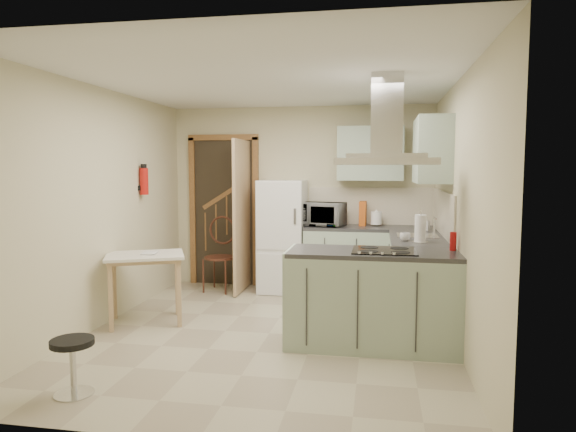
% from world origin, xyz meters
% --- Properties ---
extents(floor, '(4.20, 4.20, 0.00)m').
position_xyz_m(floor, '(0.00, 0.00, 0.00)').
color(floor, '#AEA788').
rests_on(floor, ground).
extents(ceiling, '(4.20, 4.20, 0.00)m').
position_xyz_m(ceiling, '(0.00, 0.00, 2.50)').
color(ceiling, silver).
rests_on(ceiling, back_wall).
extents(back_wall, '(3.60, 0.00, 3.60)m').
position_xyz_m(back_wall, '(0.00, 2.10, 1.25)').
color(back_wall, beige).
rests_on(back_wall, floor).
extents(left_wall, '(0.00, 4.20, 4.20)m').
position_xyz_m(left_wall, '(-1.80, 0.00, 1.25)').
color(left_wall, beige).
rests_on(left_wall, floor).
extents(right_wall, '(0.00, 4.20, 4.20)m').
position_xyz_m(right_wall, '(1.80, 0.00, 1.25)').
color(right_wall, beige).
rests_on(right_wall, floor).
extents(doorway, '(1.10, 0.12, 2.10)m').
position_xyz_m(doorway, '(-1.10, 2.07, 1.05)').
color(doorway, brown).
rests_on(doorway, floor).
extents(fridge, '(0.60, 0.60, 1.50)m').
position_xyz_m(fridge, '(-0.20, 1.80, 0.75)').
color(fridge, white).
rests_on(fridge, floor).
extents(counter_back, '(1.08, 0.60, 0.90)m').
position_xyz_m(counter_back, '(0.66, 1.80, 0.45)').
color(counter_back, '#9EB2A0').
rests_on(counter_back, floor).
extents(counter_right, '(0.60, 1.95, 0.90)m').
position_xyz_m(counter_right, '(1.50, 1.12, 0.45)').
color(counter_right, '#9EB2A0').
rests_on(counter_right, floor).
extents(splashback, '(1.68, 0.02, 0.50)m').
position_xyz_m(splashback, '(0.96, 2.09, 1.15)').
color(splashback, beige).
rests_on(splashback, counter_back).
extents(wall_cabinet_back, '(0.85, 0.35, 0.70)m').
position_xyz_m(wall_cabinet_back, '(0.95, 1.93, 1.85)').
color(wall_cabinet_back, '#9EB2A0').
rests_on(wall_cabinet_back, back_wall).
extents(wall_cabinet_right, '(0.35, 0.90, 0.70)m').
position_xyz_m(wall_cabinet_right, '(1.62, 0.85, 1.85)').
color(wall_cabinet_right, '#9EB2A0').
rests_on(wall_cabinet_right, right_wall).
extents(peninsula, '(1.55, 0.65, 0.90)m').
position_xyz_m(peninsula, '(1.02, -0.18, 0.45)').
color(peninsula, '#9EB2A0').
rests_on(peninsula, floor).
extents(hob, '(0.58, 0.50, 0.01)m').
position_xyz_m(hob, '(1.12, -0.18, 0.91)').
color(hob, black).
rests_on(hob, peninsula).
extents(extractor_hood, '(0.90, 0.55, 0.10)m').
position_xyz_m(extractor_hood, '(1.12, -0.18, 1.72)').
color(extractor_hood, silver).
rests_on(extractor_hood, ceiling).
extents(sink, '(0.45, 0.40, 0.01)m').
position_xyz_m(sink, '(1.50, 0.95, 0.91)').
color(sink, silver).
rests_on(sink, counter_right).
extents(fire_extinguisher, '(0.10, 0.10, 0.32)m').
position_xyz_m(fire_extinguisher, '(-1.74, 0.90, 1.50)').
color(fire_extinguisher, '#B2140F').
rests_on(fire_extinguisher, left_wall).
extents(drop_leaf_table, '(0.97, 0.87, 0.75)m').
position_xyz_m(drop_leaf_table, '(-1.38, 0.13, 0.37)').
color(drop_leaf_table, tan).
rests_on(drop_leaf_table, floor).
extents(bentwood_chair, '(0.46, 0.46, 0.91)m').
position_xyz_m(bentwood_chair, '(-1.04, 1.64, 0.46)').
color(bentwood_chair, '#50201A').
rests_on(bentwood_chair, floor).
extents(stool, '(0.41, 0.41, 0.42)m').
position_xyz_m(stool, '(-1.12, -1.62, 0.21)').
color(stool, black).
rests_on(stool, floor).
extents(microwave, '(0.63, 0.49, 0.31)m').
position_xyz_m(microwave, '(0.34, 1.78, 1.05)').
color(microwave, black).
rests_on(microwave, counter_back).
extents(kettle, '(0.15, 0.15, 0.21)m').
position_xyz_m(kettle, '(1.04, 1.90, 1.01)').
color(kettle, white).
rests_on(kettle, counter_back).
extents(cereal_box, '(0.09, 0.22, 0.32)m').
position_xyz_m(cereal_box, '(0.86, 1.93, 1.06)').
color(cereal_box, '#C55417').
rests_on(cereal_box, counter_back).
extents(soap_bottle, '(0.10, 0.10, 0.17)m').
position_xyz_m(soap_bottle, '(1.64, 1.52, 0.99)').
color(soap_bottle, silver).
rests_on(soap_bottle, counter_right).
extents(paper_towel, '(0.13, 0.13, 0.30)m').
position_xyz_m(paper_towel, '(1.49, 0.44, 1.05)').
color(paper_towel, white).
rests_on(paper_towel, counter_right).
extents(cup, '(0.15, 0.15, 0.09)m').
position_xyz_m(cup, '(1.34, 0.52, 0.94)').
color(cup, silver).
rests_on(cup, counter_right).
extents(red_bottle, '(0.08, 0.08, 0.17)m').
position_xyz_m(red_bottle, '(1.75, -0.04, 0.99)').
color(red_bottle, '#A90E0F').
rests_on(red_bottle, peninsula).
extents(book, '(0.19, 0.23, 0.09)m').
position_xyz_m(book, '(-1.41, 0.14, 0.79)').
color(book, '#993433').
rests_on(book, drop_leaf_table).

